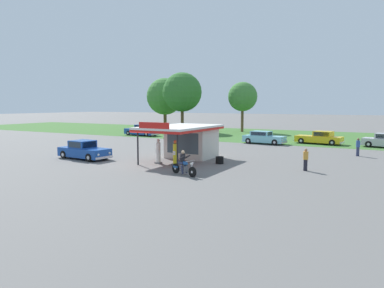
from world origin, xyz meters
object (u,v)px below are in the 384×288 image
at_px(motorcycle_with_rider, 183,165).
at_px(parked_car_back_row_right, 142,131).
at_px(bystander_admiring_sedan, 358,147).
at_px(parked_car_back_row_centre, 264,138).
at_px(gas_pump_offside, 175,154).
at_px(parked_car_back_row_centre_left, 320,138).
at_px(spare_tire_stack, 220,160).
at_px(bystander_strolling_foreground, 306,159).
at_px(featured_classic_sedan, 84,151).
at_px(gas_pump_nearside, 158,152).

distance_m(motorcycle_with_rider, parked_car_back_row_right, 30.18).
bearing_deg(bystander_admiring_sedan, parked_car_back_row_centre, 150.79).
xyz_separation_m(gas_pump_offside, parked_car_back_row_right, (-17.64, 19.50, -0.13)).
relative_size(gas_pump_offside, parked_car_back_row_centre_left, 0.34).
relative_size(gas_pump_offside, bystander_admiring_sedan, 1.18).
height_order(parked_car_back_row_centre, spare_tire_stack, parked_car_back_row_centre).
height_order(bystander_strolling_foreground, spare_tire_stack, bystander_strolling_foreground).
height_order(bystander_admiring_sedan, bystander_strolling_foreground, bystander_admiring_sedan).
relative_size(gas_pump_offside, spare_tire_stack, 3.09).
bearing_deg(featured_classic_sedan, parked_car_back_row_centre_left, 54.37).
xyz_separation_m(parked_car_back_row_centre, spare_tire_stack, (1.34, -15.19, -0.40)).
bearing_deg(parked_car_back_row_centre, motorcycle_with_rider, -86.75).
relative_size(featured_classic_sedan, parked_car_back_row_right, 0.87).
bearing_deg(motorcycle_with_rider, spare_tire_stack, 87.93).
bearing_deg(parked_car_back_row_centre_left, gas_pump_nearside, -112.84).
bearing_deg(motorcycle_with_rider, featured_classic_sedan, 169.51).
height_order(motorcycle_with_rider, bystander_admiring_sedan, same).
xyz_separation_m(gas_pump_offside, spare_tire_stack, (2.64, 2.14, -0.57)).
bearing_deg(gas_pump_nearside, parked_car_back_row_right, 129.58).
relative_size(featured_classic_sedan, parked_car_back_row_centre, 0.99).
height_order(gas_pump_offside, parked_car_back_row_centre, gas_pump_offside).
bearing_deg(parked_car_back_row_centre, spare_tire_stack, -84.95).
bearing_deg(spare_tire_stack, featured_classic_sedan, -163.73).
bearing_deg(parked_car_back_row_right, spare_tire_stack, -40.56).
xyz_separation_m(gas_pump_offside, featured_classic_sedan, (-8.24, -1.04, -0.17)).
bearing_deg(spare_tire_stack, gas_pump_offside, -141.01).
xyz_separation_m(parked_car_back_row_centre_left, bystander_strolling_foreground, (1.99, -17.97, 0.13)).
bearing_deg(parked_car_back_row_centre, parked_car_back_row_right, 173.47).
relative_size(featured_classic_sedan, bystander_admiring_sedan, 3.13).
bearing_deg(motorcycle_with_rider, parked_car_back_row_centre_left, 78.96).
distance_m(motorcycle_with_rider, bystander_strolling_foreground, 8.38).
height_order(motorcycle_with_rider, parked_car_back_row_right, parked_car_back_row_right).
distance_m(gas_pump_nearside, spare_tire_stack, 4.72).
bearing_deg(bystander_strolling_foreground, featured_classic_sedan, -169.20).
bearing_deg(bystander_strolling_foreground, motorcycle_with_rider, -141.09).
relative_size(gas_pump_offside, motorcycle_with_rider, 0.84).
xyz_separation_m(parked_car_back_row_centre, bystander_strolling_foreground, (7.68, -15.08, 0.12)).
height_order(motorcycle_with_rider, spare_tire_stack, motorcycle_with_rider).
distance_m(gas_pump_nearside, bystander_strolling_foreground, 10.74).
xyz_separation_m(featured_classic_sedan, bystander_admiring_sedan, (19.81, 12.63, 0.15)).
bearing_deg(parked_car_back_row_right, gas_pump_nearside, -50.42).
height_order(motorcycle_with_rider, parked_car_back_row_centre, motorcycle_with_rider).
bearing_deg(bystander_admiring_sedan, bystander_strolling_foreground, -105.48).
height_order(featured_classic_sedan, parked_car_back_row_centre, featured_classic_sedan).
xyz_separation_m(parked_car_back_row_centre, parked_car_back_row_right, (-18.94, 2.17, 0.04)).
bearing_deg(featured_classic_sedan, bystander_strolling_foreground, 10.80).
height_order(motorcycle_with_rider, parked_car_back_row_centre_left, motorcycle_with_rider).
xyz_separation_m(gas_pump_nearside, gas_pump_offside, (1.52, -0.00, -0.01)).
xyz_separation_m(featured_classic_sedan, parked_car_back_row_centre, (9.54, 18.37, -0.00)).
relative_size(gas_pump_offside, parked_car_back_row_right, 0.33).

